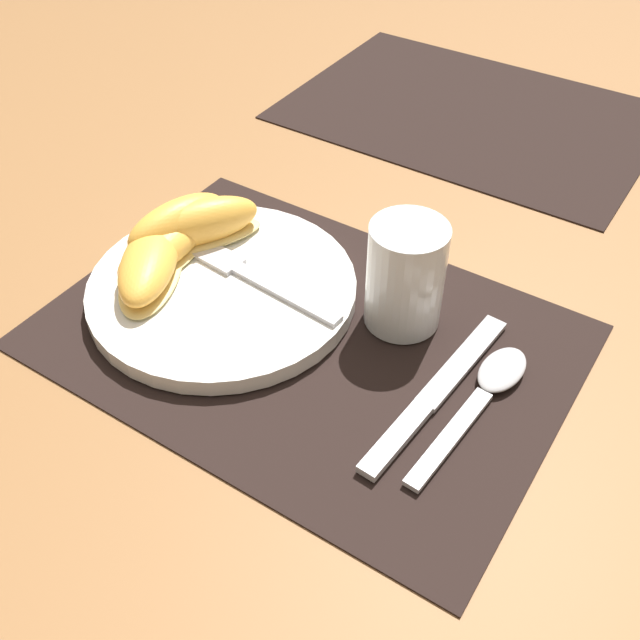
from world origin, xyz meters
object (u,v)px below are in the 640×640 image
(knife, at_px, (434,394))
(spoon, at_px, (489,387))
(plate, at_px, (225,287))
(juice_glass, at_px, (405,281))
(citrus_wedge_0, at_px, (199,225))
(citrus_wedge_1, at_px, (178,227))
(citrus_wedge_2, at_px, (169,244))
(fork, at_px, (243,271))
(citrus_wedge_3, at_px, (150,263))

(knife, xyz_separation_m, spoon, (0.03, 0.03, 0.00))
(plate, xyz_separation_m, juice_glass, (0.15, 0.06, 0.04))
(citrus_wedge_0, bearing_deg, juice_glass, 6.94)
(citrus_wedge_1, xyz_separation_m, citrus_wedge_2, (0.00, -0.02, -0.01))
(plate, bearing_deg, citrus_wedge_1, 164.21)
(fork, xyz_separation_m, citrus_wedge_2, (-0.07, -0.02, 0.01))
(citrus_wedge_1, relative_size, citrus_wedge_2, 0.93)
(spoon, distance_m, citrus_wedge_0, 0.31)
(citrus_wedge_1, bearing_deg, fork, -1.92)
(fork, relative_size, citrus_wedge_3, 1.41)
(spoon, relative_size, fork, 0.89)
(citrus_wedge_0, xyz_separation_m, citrus_wedge_2, (-0.01, -0.03, -0.01))
(citrus_wedge_1, bearing_deg, plate, -15.79)
(citrus_wedge_0, bearing_deg, citrus_wedge_1, -136.20)
(citrus_wedge_0, distance_m, citrus_wedge_1, 0.02)
(juice_glass, relative_size, citrus_wedge_2, 0.77)
(citrus_wedge_0, bearing_deg, knife, -8.75)
(juice_glass, height_order, fork, juice_glass)
(citrus_wedge_3, bearing_deg, citrus_wedge_0, 86.52)
(spoon, distance_m, citrus_wedge_2, 0.32)
(fork, relative_size, citrus_wedge_1, 1.61)
(fork, distance_m, citrus_wedge_2, 0.08)
(plate, height_order, citrus_wedge_3, citrus_wedge_3)
(plate, distance_m, spoon, 0.26)
(spoon, bearing_deg, juice_glass, 159.47)
(plate, distance_m, citrus_wedge_2, 0.07)
(fork, distance_m, citrus_wedge_0, 0.07)
(knife, height_order, citrus_wedge_2, citrus_wedge_2)
(fork, bearing_deg, spoon, 0.91)
(juice_glass, relative_size, citrus_wedge_1, 0.83)
(spoon, distance_m, citrus_wedge_3, 0.32)
(citrus_wedge_2, bearing_deg, plate, -0.19)
(juice_glass, distance_m, spoon, 0.11)
(citrus_wedge_2, bearing_deg, spoon, 3.72)
(juice_glass, distance_m, citrus_wedge_3, 0.23)
(plate, relative_size, citrus_wedge_2, 1.92)
(spoon, height_order, citrus_wedge_3, citrus_wedge_3)
(knife, height_order, spoon, spoon)
(knife, bearing_deg, juice_glass, 134.46)
(plate, relative_size, citrus_wedge_3, 1.81)
(juice_glass, bearing_deg, fork, -163.94)
(knife, bearing_deg, citrus_wedge_0, 171.25)
(plate, bearing_deg, spoon, 4.73)
(juice_glass, distance_m, citrus_wedge_0, 0.21)
(plate, xyz_separation_m, citrus_wedge_3, (-0.06, -0.03, 0.02))
(juice_glass, bearing_deg, citrus_wedge_1, -170.09)
(spoon, relative_size, citrus_wedge_1, 1.44)
(juice_glass, xyz_separation_m, knife, (0.07, -0.07, -0.04))
(juice_glass, relative_size, spoon, 0.58)
(spoon, relative_size, citrus_wedge_0, 1.34)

